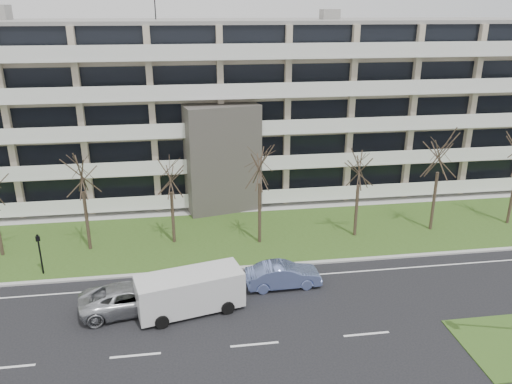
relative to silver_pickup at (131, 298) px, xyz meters
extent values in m
plane|color=black|center=(6.52, -4.15, -0.79)|extent=(160.00, 160.00, 0.00)
cube|color=#304B19|center=(6.52, 8.85, -0.76)|extent=(90.00, 10.00, 0.06)
cube|color=#B2B2AD|center=(6.52, 3.85, -0.73)|extent=(90.00, 0.35, 0.12)
cube|color=#B2B2AD|center=(6.52, 14.35, -0.75)|extent=(90.00, 2.00, 0.08)
cube|color=white|center=(6.52, 2.35, -0.79)|extent=(90.00, 0.12, 0.01)
cube|color=tan|center=(6.52, 21.35, 6.71)|extent=(60.00, 12.00, 15.00)
cube|color=gray|center=(6.52, 21.35, 14.36)|extent=(60.50, 12.50, 0.30)
cube|color=#4C4742|center=(6.52, 14.35, 3.71)|extent=(6.39, 3.69, 9.00)
cube|color=black|center=(6.52, 14.15, 1.21)|extent=(4.92, 1.19, 3.50)
cube|color=black|center=(6.52, 15.33, 1.31)|extent=(58.00, 0.10, 1.80)
cube|color=white|center=(6.52, 14.65, -0.19)|extent=(58.00, 1.40, 0.22)
cube|color=white|center=(6.52, 14.00, 0.41)|extent=(58.00, 0.08, 1.00)
cube|color=black|center=(6.52, 15.33, 4.31)|extent=(58.00, 0.10, 1.80)
cube|color=white|center=(6.52, 14.65, 2.81)|extent=(58.00, 1.40, 0.22)
cube|color=white|center=(6.52, 14.00, 3.41)|extent=(58.00, 0.08, 1.00)
cube|color=black|center=(6.52, 15.33, 7.31)|extent=(58.00, 0.10, 1.80)
cube|color=white|center=(6.52, 14.65, 5.81)|extent=(58.00, 1.40, 0.22)
cube|color=white|center=(6.52, 14.00, 6.41)|extent=(58.00, 0.08, 1.00)
cube|color=black|center=(6.52, 15.33, 10.31)|extent=(58.00, 0.10, 1.80)
cube|color=white|center=(6.52, 14.65, 8.81)|extent=(58.00, 1.40, 0.22)
cube|color=white|center=(6.52, 14.00, 9.41)|extent=(58.00, 0.08, 1.00)
cube|color=black|center=(6.52, 15.33, 13.31)|extent=(58.00, 0.10, 1.80)
cube|color=white|center=(6.52, 14.65, 11.81)|extent=(58.00, 1.40, 0.22)
cube|color=white|center=(6.52, 14.00, 12.41)|extent=(58.00, 0.08, 1.00)
imported|color=#AFB2B7|center=(0.00, 0.00, 0.00)|extent=(6.06, 3.56, 1.58)
imported|color=#778BCF|center=(9.08, 1.30, -0.03)|extent=(4.69, 1.76, 1.53)
cube|color=silver|center=(3.35, -0.53, 0.47)|extent=(6.27, 3.47, 2.08)
cube|color=black|center=(3.35, -0.53, 1.07)|extent=(5.80, 3.21, 0.77)
cube|color=silver|center=(6.07, 0.10, 0.31)|extent=(0.84, 2.12, 1.32)
cylinder|color=black|center=(1.78, -2.02, -0.41)|extent=(0.81, 0.44, 0.77)
cylinder|color=black|center=(1.28, 0.11, -0.41)|extent=(0.81, 0.44, 0.77)
cylinder|color=black|center=(5.41, -1.18, -0.41)|extent=(0.81, 0.44, 0.77)
cylinder|color=black|center=(4.92, 0.95, -0.41)|extent=(0.81, 0.44, 0.77)
cylinder|color=black|center=(-6.04, 4.97, 0.63)|extent=(0.11, 0.11, 2.84)
cube|color=black|center=(-6.04, 4.97, 1.76)|extent=(0.32, 0.29, 0.30)
sphere|color=red|center=(-6.04, 4.97, 1.76)|extent=(0.13, 0.13, 0.13)
cylinder|color=#382B21|center=(-3.60, 8.22, 1.41)|extent=(0.24, 0.24, 4.40)
cylinder|color=#382B21|center=(2.35, 8.48, 1.19)|extent=(0.24, 0.24, 3.95)
cylinder|color=#382B21|center=(8.57, 7.55, 1.52)|extent=(0.24, 0.24, 4.62)
cylinder|color=#382B21|center=(15.89, 7.69, 1.25)|extent=(0.24, 0.24, 4.08)
cylinder|color=#382B21|center=(22.10, 7.89, 1.56)|extent=(0.24, 0.24, 4.69)
cylinder|color=#382B21|center=(28.77, 8.10, 1.43)|extent=(0.24, 0.24, 4.44)
camera|label=1|loc=(3.51, -25.25, 15.48)|focal=35.00mm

